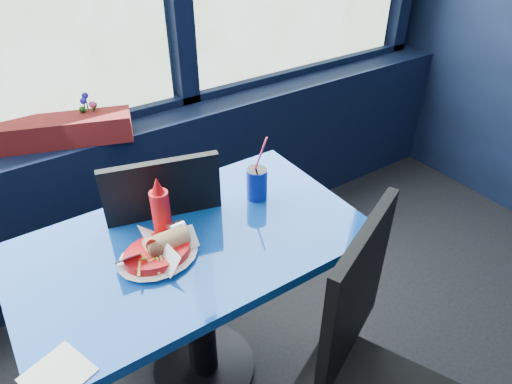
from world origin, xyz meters
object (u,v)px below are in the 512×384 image
object	(u,v)px
planter_box	(63,130)
soda_cup	(257,183)
chair_near_front	(363,370)
chair_near_back	(151,238)
flower_vase	(92,123)
near_table	(195,277)
food_basket	(159,251)
ketchup_bottle	(161,211)

from	to	relation	value
planter_box	soda_cup	bearing A→B (deg)	-36.98
chair_near_front	chair_near_back	bearing A→B (deg)	81.87
flower_vase	chair_near_front	bearing A→B (deg)	-79.20
near_table	soda_cup	bearing A→B (deg)	13.97
food_basket	near_table	bearing A→B (deg)	37.34
near_table	ketchup_bottle	world-z (taller)	ketchup_bottle
chair_near_back	planter_box	bearing A→B (deg)	-60.96
soda_cup	chair_near_back	bearing A→B (deg)	150.16
ketchup_bottle	soda_cup	size ratio (longest dim) A/B	0.89
chair_near_back	flower_vase	size ratio (longest dim) A/B	4.82
near_table	soda_cup	distance (m)	0.42
flower_vase	ketchup_bottle	bearing A→B (deg)	-90.68
food_basket	soda_cup	bearing A→B (deg)	38.38
chair_near_front	soda_cup	xyz separation A→B (m)	(0.10, 0.72, 0.23)
chair_near_front	chair_near_back	size ratio (longest dim) A/B	1.05
near_table	chair_near_back	distance (m)	0.30
flower_vase	food_basket	size ratio (longest dim) A/B	0.68
chair_near_back	food_basket	bearing A→B (deg)	90.78
near_table	ketchup_bottle	distance (m)	0.30
chair_near_front	flower_vase	world-z (taller)	chair_near_front
chair_near_back	chair_near_front	bearing A→B (deg)	121.32
chair_near_back	ketchup_bottle	xyz separation A→B (m)	(-0.02, -0.22, 0.29)
near_table	chair_near_front	xyz separation A→B (m)	(0.23, -0.64, 0.02)
chair_near_back	ketchup_bottle	distance (m)	0.37
planter_box	soda_cup	xyz separation A→B (m)	(0.52, -0.77, -0.04)
flower_vase	food_basket	distance (m)	0.89
chair_near_front	flower_vase	distance (m)	1.54
near_table	chair_near_back	xyz separation A→B (m)	(-0.05, 0.30, -0.00)
planter_box	food_basket	xyz separation A→B (m)	(0.06, -0.88, -0.08)
planter_box	chair_near_front	bearing A→B (deg)	-55.28
chair_near_back	flower_vase	world-z (taller)	flower_vase
chair_near_back	flower_vase	bearing A→B (deg)	-73.85
planter_box	near_table	bearing A→B (deg)	-58.59
chair_near_front	food_basket	world-z (taller)	chair_near_front
near_table	soda_cup	size ratio (longest dim) A/B	4.42
chair_near_front	chair_near_back	xyz separation A→B (m)	(-0.27, 0.93, -0.03)
planter_box	flower_vase	xyz separation A→B (m)	(0.13, -0.00, 0.00)
flower_vase	soda_cup	xyz separation A→B (m)	(0.39, -0.77, -0.04)
near_table	chair_near_back	bearing A→B (deg)	98.58
planter_box	food_basket	size ratio (longest dim) A/B	1.98
soda_cup	planter_box	bearing A→B (deg)	123.74
chair_near_front	planter_box	size ratio (longest dim) A/B	1.74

